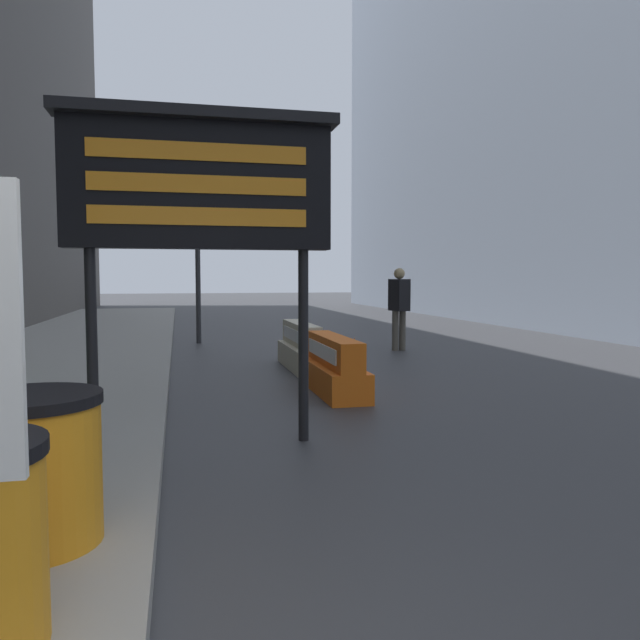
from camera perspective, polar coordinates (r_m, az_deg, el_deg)
barrel_drum_middle at (r=3.79m, az=-24.83°, el=-12.24°), size 0.75×0.75×0.82m
message_board at (r=6.01m, az=-10.96°, el=11.92°), size 2.57×0.36×3.14m
jersey_barrier_orange_far at (r=8.69m, az=1.27°, el=-4.41°), size 0.55×2.00×0.79m
jersey_barrier_cream at (r=11.00m, az=-1.76°, el=-2.60°), size 0.50×2.08×0.80m
traffic_cone_near at (r=9.92m, az=3.18°, el=-3.52°), size 0.37×0.37×0.66m
traffic_light_near_curb at (r=15.36m, az=-11.16°, el=9.67°), size 0.28×0.44×4.38m
pedestrian_worker at (r=13.70m, az=7.24°, el=1.65°), size 0.37×0.52×1.80m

